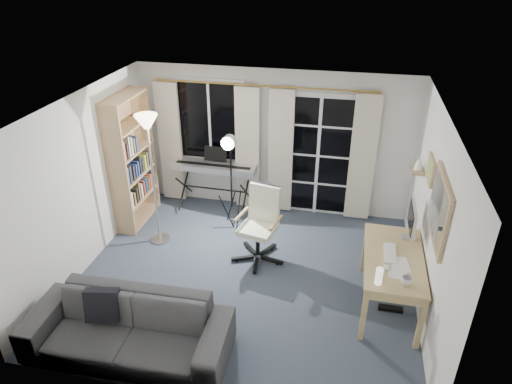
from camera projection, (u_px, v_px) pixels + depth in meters
floor at (246, 277)px, 6.32m from camera, size 4.50×4.00×0.02m
window at (210, 121)px, 7.49m from camera, size 1.20×0.08×1.40m
french_door at (318, 156)px, 7.38m from camera, size 1.32×0.09×2.11m
curtains at (263, 150)px, 7.44m from camera, size 3.60×0.07×2.13m
bookshelf at (129, 164)px, 7.16m from camera, size 0.35×0.99×2.12m
torchiere_lamp at (149, 142)px, 6.32m from camera, size 0.42×0.42×2.03m
keyboard_piano at (214, 168)px, 7.57m from camera, size 1.43×0.71×1.03m
studio_light at (229, 153)px, 6.80m from camera, size 0.31×0.32×1.63m
office_chair at (261, 217)px, 6.46m from camera, size 0.76×0.75×1.10m
desk at (393, 263)px, 5.51m from camera, size 0.71×1.40×0.75m
monitor at (412, 219)px, 5.68m from camera, size 0.18×0.54×0.47m
desk_clutter at (388, 278)px, 5.36m from camera, size 0.44×0.85×0.95m
mug at (407, 280)px, 4.99m from camera, size 0.12×0.10×0.12m
wall_mirror at (439, 209)px, 4.86m from camera, size 0.04×0.94×0.74m
framed_print at (430, 170)px, 5.61m from camera, size 0.03×0.42×0.32m
wall_shelf at (418, 166)px, 6.15m from camera, size 0.16×0.30×0.18m
sofa at (126, 321)px, 4.95m from camera, size 2.26×0.71×0.88m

